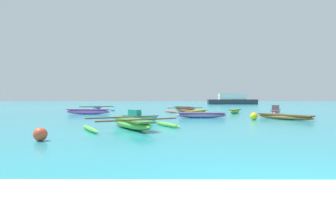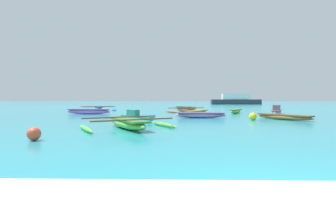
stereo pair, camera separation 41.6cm
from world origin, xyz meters
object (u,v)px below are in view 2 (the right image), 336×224
object	(u,v)px
moored_boat_4	(277,111)
moored_boat_6	(127,123)
moored_boat_0	(186,110)
mooring_buoy_1	(34,134)
moored_boat_1	(284,117)
distant_ferry	(236,100)
moored_boat_2	(236,111)
mooring_buoy_2	(253,116)
moored_boat_7	(136,117)
moored_boat_10	(196,112)
moored_boat_8	(88,111)
moored_boat_5	(98,109)
moored_boat_9	(183,108)
moored_boat_3	(201,115)

from	to	relation	value
moored_boat_4	moored_boat_6	bearing A→B (deg)	160.62
moored_boat_0	mooring_buoy_1	size ratio (longest dim) A/B	9.51
mooring_buoy_1	moored_boat_1	bearing A→B (deg)	36.53
moored_boat_4	moored_boat_6	size ratio (longest dim) A/B	0.75
distant_ferry	moored_boat_4	bearing A→B (deg)	-97.79
moored_boat_1	moored_boat_6	xyz separation A→B (m)	(-9.46, -5.31, 0.04)
moored_boat_2	mooring_buoy_1	size ratio (longest dim) A/B	4.89
mooring_buoy_2	distant_ferry	world-z (taller)	distant_ferry
moored_boat_7	moored_boat_4	bearing A→B (deg)	76.49
moored_boat_4	distant_ferry	bearing A→B (deg)	18.49
moored_boat_0	moored_boat_6	distance (m)	14.89
moored_boat_1	mooring_buoy_1	size ratio (longest dim) A/B	8.05
moored_boat_10	mooring_buoy_1	distance (m)	15.73
moored_boat_7	distant_ferry	xyz separation A→B (m)	(16.50, 44.92, 0.76)
moored_boat_2	moored_boat_8	xyz separation A→B (m)	(-13.33, -1.48, 0.03)
moored_boat_10	moored_boat_6	bearing A→B (deg)	-173.02
moored_boat_0	moored_boat_5	distance (m)	9.80
moored_boat_7	mooring_buoy_2	bearing A→B (deg)	52.15
mooring_buoy_1	distant_ferry	world-z (taller)	distant_ferry
moored_boat_4	moored_boat_10	world-z (taller)	moored_boat_4
moored_boat_5	moored_boat_9	size ratio (longest dim) A/B	1.61
moored_boat_8	mooring_buoy_1	bearing A→B (deg)	-73.43
moored_boat_1	moored_boat_9	size ratio (longest dim) A/B	1.44
moored_boat_0	moored_boat_9	size ratio (longest dim) A/B	1.70
moored_boat_5	moored_boat_9	xyz separation A→B (m)	(9.44, 1.54, 0.02)
moored_boat_10	moored_boat_8	bearing A→B (deg)	117.33
moored_boat_7	mooring_buoy_1	bearing A→B (deg)	-62.85
moored_boat_3	moored_boat_10	world-z (taller)	moored_boat_3
mooring_buoy_1	mooring_buoy_2	distance (m)	12.89
moored_boat_2	moored_boat_8	bearing A→B (deg)	129.30
moored_boat_8	mooring_buoy_2	world-z (taller)	mooring_buoy_2
moored_boat_10	mooring_buoy_2	distance (m)	6.66
moored_boat_1	moored_boat_7	world-z (taller)	moored_boat_7
moored_boat_10	distant_ferry	bearing A→B (deg)	10.28
moored_boat_0	moored_boat_10	bearing A→B (deg)	-28.10
moored_boat_1	moored_boat_4	xyz separation A→B (m)	(1.70, 5.60, 0.09)
moored_boat_6	moored_boat_9	xyz separation A→B (m)	(3.24, 17.99, 0.02)
moored_boat_3	moored_boat_8	size ratio (longest dim) A/B	0.89
moored_boat_5	mooring_buoy_2	world-z (taller)	moored_boat_5
moored_boat_2	mooring_buoy_1	xyz separation A→B (m)	(-10.40, -15.87, 0.00)
moored_boat_3	mooring_buoy_1	xyz separation A→B (m)	(-6.59, -10.16, 0.00)
moored_boat_4	moored_boat_0	bearing A→B (deg)	91.42
moored_boat_7	mooring_buoy_1	xyz separation A→B (m)	(-2.34, -7.42, -0.02)
moored_boat_4	mooring_buoy_1	distance (m)	19.88
moored_boat_1	moored_boat_2	size ratio (longest dim) A/B	1.64
moored_boat_9	distant_ferry	xyz separation A→B (m)	(13.10, 30.80, 0.74)
moored_boat_7	moored_boat_3	bearing A→B (deg)	77.36
mooring_buoy_1	moored_boat_5	bearing A→B (deg)	100.48
moored_boat_0	mooring_buoy_1	xyz separation A→B (m)	(-5.90, -18.05, 0.01)
moored_boat_9	mooring_buoy_2	size ratio (longest dim) A/B	5.15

